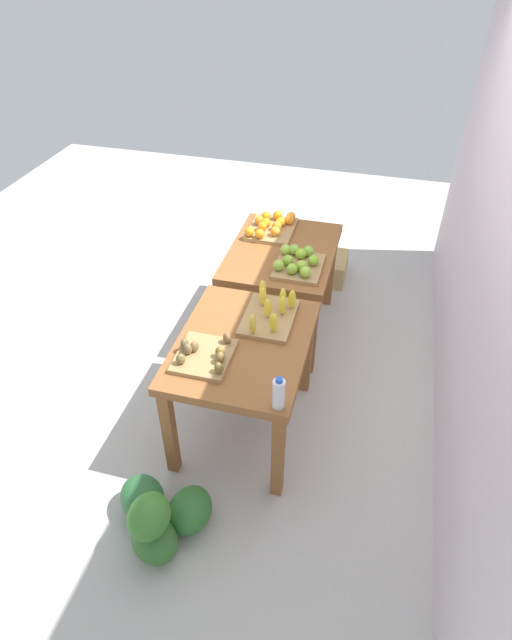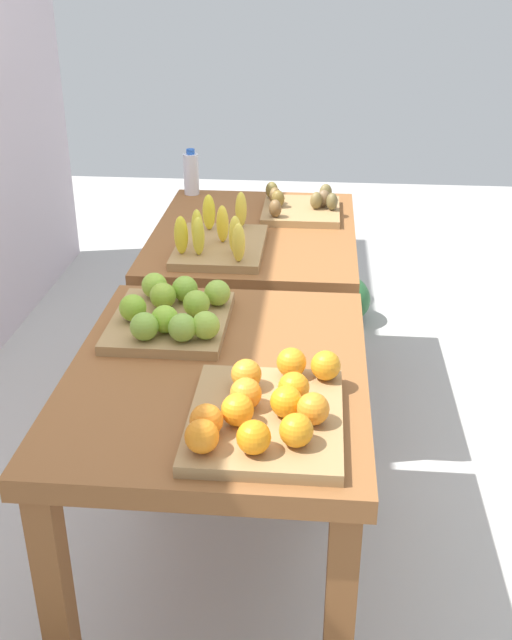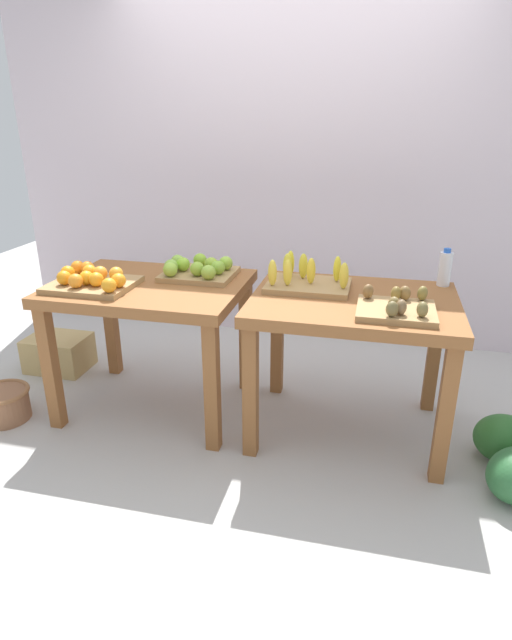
% 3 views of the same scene
% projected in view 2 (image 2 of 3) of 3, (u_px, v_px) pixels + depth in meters
% --- Properties ---
extents(ground_plane, '(8.00, 8.00, 0.00)m').
position_uv_depth(ground_plane, '(242.00, 472.00, 2.89)').
color(ground_plane, '#B5B3AF').
extents(display_table_left, '(1.04, 0.80, 0.77)m').
position_uv_depth(display_table_left, '(218.00, 403.00, 2.09)').
color(display_table_left, brown).
rests_on(display_table_left, ground_plane).
extents(display_table_right, '(1.04, 0.80, 0.77)m').
position_uv_depth(display_table_right, '(255.00, 256.00, 3.10)').
color(display_table_right, brown).
rests_on(display_table_right, ground_plane).
extents(orange_bin, '(0.46, 0.36, 0.11)m').
position_uv_depth(orange_bin, '(267.00, 410.00, 1.78)').
color(orange_bin, '#A47E4D').
rests_on(orange_bin, display_table_left).
extents(apple_bin, '(0.40, 0.35, 0.11)m').
position_uv_depth(apple_bin, '(173.00, 313.00, 2.24)').
color(apple_bin, '#A47E4D').
rests_on(apple_bin, display_table_left).
extents(banana_crate, '(0.44, 0.32, 0.17)m').
position_uv_depth(banana_crate, '(219.00, 240.00, 2.80)').
color(banana_crate, '#A47E4D').
rests_on(banana_crate, display_table_right).
extents(kiwi_bin, '(0.36, 0.33, 0.10)m').
position_uv_depth(kiwi_bin, '(301.00, 207.00, 3.20)').
color(kiwi_bin, '#A47E4D').
rests_on(kiwi_bin, display_table_right).
extents(water_bottle, '(0.07, 0.07, 0.21)m').
position_uv_depth(water_bottle, '(191.00, 173.00, 3.44)').
color(water_bottle, silver).
rests_on(water_bottle, display_table_right).
extents(watermelon_pile, '(0.60, 0.63, 0.47)m').
position_uv_depth(watermelon_pile, '(315.00, 282.00, 4.09)').
color(watermelon_pile, '#2F6629').
rests_on(watermelon_pile, ground_plane).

